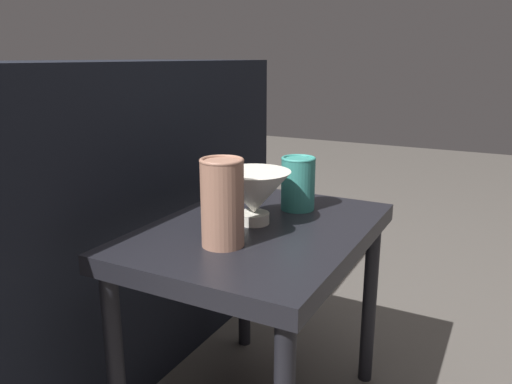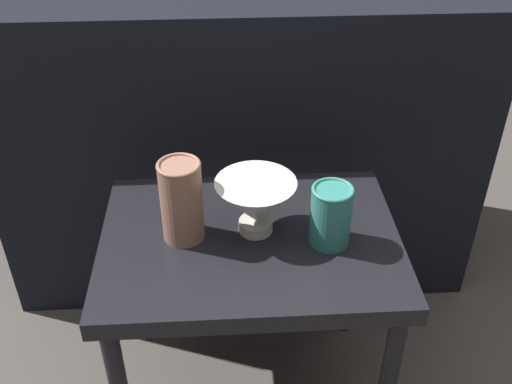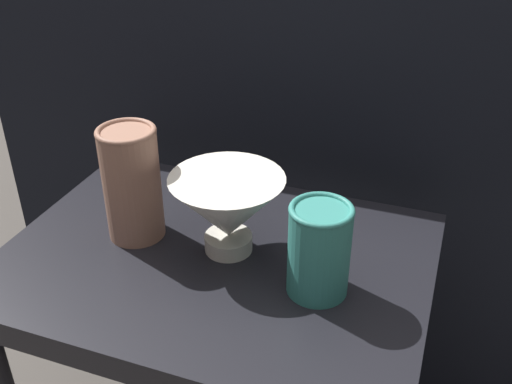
# 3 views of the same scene
# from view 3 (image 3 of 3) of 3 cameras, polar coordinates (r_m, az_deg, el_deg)

# --- Properties ---
(table) EXTENTS (0.61, 0.44, 0.49)m
(table) POSITION_cam_3_polar(r_m,az_deg,el_deg) (0.90, -3.71, -9.20)
(table) COLOR black
(table) RESTS_ON ground_plane
(couch_backdrop) EXTENTS (1.27, 0.50, 0.84)m
(couch_backdrop) POSITION_cam_3_polar(r_m,az_deg,el_deg) (1.35, 5.54, 4.73)
(couch_backdrop) COLOR black
(couch_backdrop) RESTS_ON ground_plane
(bowl) EXTENTS (0.16, 0.16, 0.12)m
(bowl) POSITION_cam_3_polar(r_m,az_deg,el_deg) (0.84, -2.72, -1.65)
(bowl) COLOR silver
(bowl) RESTS_ON table
(vase_textured_left) EXTENTS (0.09, 0.09, 0.17)m
(vase_textured_left) POSITION_cam_3_polar(r_m,az_deg,el_deg) (0.88, -11.75, 0.91)
(vase_textured_left) COLOR #996B56
(vase_textured_left) RESTS_ON table
(vase_colorful_right) EXTENTS (0.08, 0.08, 0.13)m
(vase_colorful_right) POSITION_cam_3_polar(r_m,az_deg,el_deg) (0.77, 6.03, -5.39)
(vase_colorful_right) COLOR teal
(vase_colorful_right) RESTS_ON table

